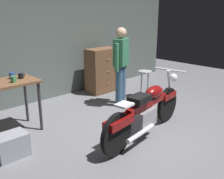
# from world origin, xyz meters

# --- Properties ---
(ground_plane) EXTENTS (12.00, 12.00, 0.00)m
(ground_plane) POSITION_xyz_m (0.00, 0.00, 0.00)
(ground_plane) COLOR slate
(back_wall) EXTENTS (8.00, 0.12, 3.10)m
(back_wall) POSITION_xyz_m (0.00, 2.80, 1.55)
(back_wall) COLOR #56605B
(back_wall) RESTS_ON ground_plane
(motorcycle) EXTENTS (2.18, 0.68, 1.00)m
(motorcycle) POSITION_xyz_m (0.10, -0.04, 0.45)
(motorcycle) COLOR black
(motorcycle) RESTS_ON ground_plane
(person_standing) EXTENTS (0.53, 0.35, 1.67)m
(person_standing) POSITION_xyz_m (0.86, 1.30, 0.93)
(person_standing) COLOR #3A5978
(person_standing) RESTS_ON ground_plane
(shop_stool) EXTENTS (0.32, 0.32, 0.64)m
(shop_stool) POSITION_xyz_m (1.63, 1.26, 0.50)
(shop_stool) COLOR #B2B2B7
(shop_stool) RESTS_ON ground_plane
(wooden_dresser) EXTENTS (0.80, 0.47, 1.10)m
(wooden_dresser) POSITION_xyz_m (1.20, 2.30, 0.55)
(wooden_dresser) COLOR brown
(wooden_dresser) RESTS_ON ground_plane
(storage_bin) EXTENTS (0.44, 0.32, 0.34)m
(storage_bin) POSITION_xyz_m (-1.80, 0.85, 0.17)
(storage_bin) COLOR gray
(storage_bin) RESTS_ON ground_plane
(mug_blue_enamel) EXTENTS (0.11, 0.07, 0.11)m
(mug_blue_enamel) POSITION_xyz_m (-1.33, 1.71, 0.96)
(mug_blue_enamel) COLOR #2D51AD
(mug_blue_enamel) RESTS_ON workbench
(mug_black_matte) EXTENTS (0.12, 0.09, 0.09)m
(mug_black_matte) POSITION_xyz_m (-1.21, 1.63, 0.94)
(mug_black_matte) COLOR black
(mug_black_matte) RESTS_ON workbench
(mug_green_speckled) EXTENTS (0.11, 0.08, 0.10)m
(mug_green_speckled) POSITION_xyz_m (-1.41, 1.48, 0.95)
(mug_green_speckled) COLOR #3D7F4C
(mug_green_speckled) RESTS_ON workbench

